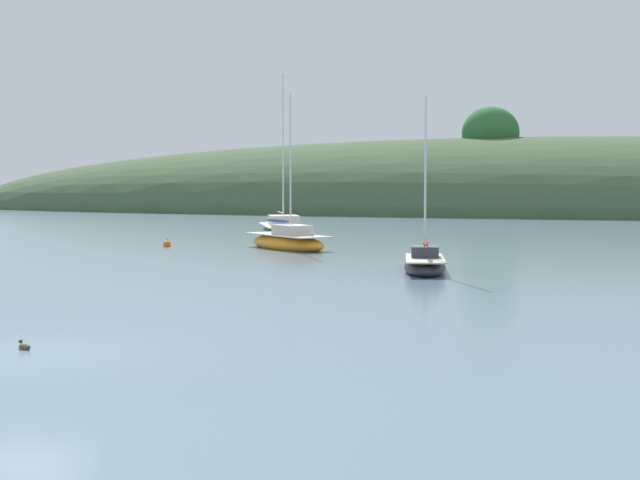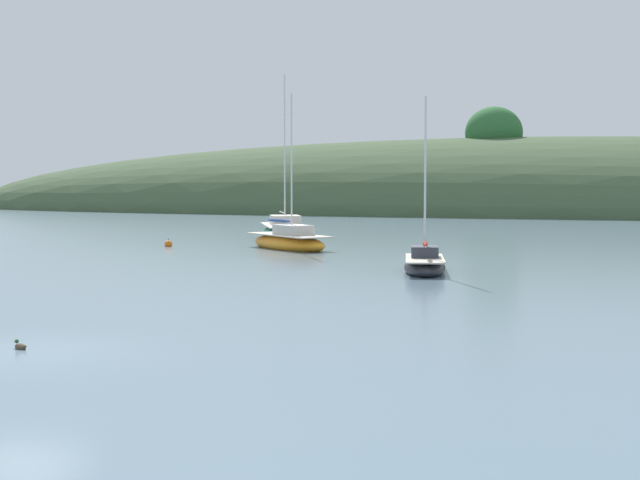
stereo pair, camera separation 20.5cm
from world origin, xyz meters
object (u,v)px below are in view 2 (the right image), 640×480
(sailboat_black_sloop, at_px, (289,242))
(duck_straggler, at_px, (20,347))
(sailboat_blue_center, at_px, (284,232))
(sailboat_orange_cutter, at_px, (425,264))
(mooring_buoy_channel, at_px, (168,244))

(sailboat_black_sloop, distance_m, duck_straggler, 30.02)
(sailboat_blue_center, distance_m, duck_straggler, 37.62)
(sailboat_black_sloop, relative_size, duck_straggler, 20.72)
(sailboat_black_sloop, bearing_deg, sailboat_blue_center, 112.72)
(sailboat_orange_cutter, bearing_deg, sailboat_blue_center, 125.98)
(mooring_buoy_channel, height_order, duck_straggler, mooring_buoy_channel)
(sailboat_black_sloop, xyz_separation_m, mooring_buoy_channel, (-7.04, -0.46, -0.28))
(sailboat_blue_center, xyz_separation_m, mooring_buoy_channel, (-4.04, -7.64, -0.34))
(sailboat_orange_cutter, relative_size, sailboat_blue_center, 0.69)
(sailboat_black_sloop, height_order, duck_straggler, sailboat_black_sloop)
(sailboat_orange_cutter, xyz_separation_m, sailboat_black_sloop, (-9.65, 10.25, 0.07))
(sailboat_blue_center, bearing_deg, sailboat_black_sloop, -67.28)
(sailboat_blue_center, bearing_deg, mooring_buoy_channel, -117.86)
(sailboat_orange_cutter, bearing_deg, sailboat_black_sloop, 133.26)
(sailboat_orange_cutter, relative_size, duck_straggler, 17.48)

